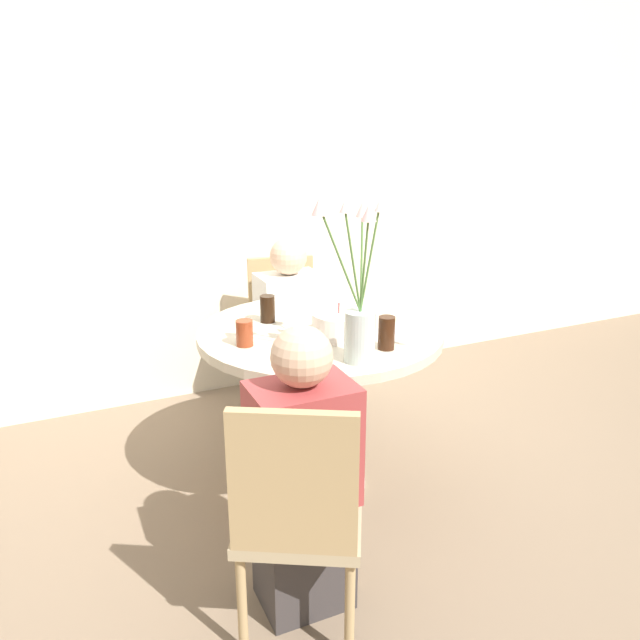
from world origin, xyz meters
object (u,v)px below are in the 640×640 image
side_plate (410,337)px  drink_glass_2 (386,333)px  chair_left_flank (298,510)px  drink_glass_0 (268,309)px  person_guest (290,336)px  person_woman (303,482)px  birthday_cake (339,325)px  drink_glass_1 (244,333)px  flower_vase (358,311)px  chair_right_flank (285,327)px

side_plate → drink_glass_2: drink_glass_2 is taller
chair_left_flank → drink_glass_0: size_ratio=7.29×
person_guest → person_woman: 1.45m
birthday_cake → drink_glass_0: 0.37m
side_plate → person_woman: person_woman is taller
birthday_cake → drink_glass_0: birthday_cake is taller
chair_left_flank → person_guest: person_guest is taller
chair_left_flank → person_woman: bearing=-90.0°
chair_left_flank → person_guest: bearing=-82.0°
drink_glass_2 → drink_glass_0: bearing=121.3°
drink_glass_0 → person_woman: person_woman is taller
birthday_cake → drink_glass_2: size_ratio=1.68×
chair_left_flank → drink_glass_1: (0.07, 0.72, 0.34)m
birthday_cake → flower_vase: bearing=-100.9°
person_guest → person_woman: bearing=-110.0°
chair_left_flank → person_woman: (0.08, 0.14, -0.00)m
side_plate → person_guest: 1.04m
birthday_cake → drink_glass_0: (-0.20, 0.31, 0.01)m
side_plate → person_guest: person_guest is taller
person_guest → drink_glass_1: bearing=-122.7°
chair_right_flank → birthday_cake: size_ratio=3.93×
drink_glass_0 → chair_left_flank: bearing=-105.0°
person_guest → chair_left_flank: bearing=-110.9°
drink_glass_0 → drink_glass_1: size_ratio=1.15×
chair_right_flank → person_woman: size_ratio=0.85×
person_guest → person_woman: size_ratio=1.00×
drink_glass_0 → drink_glass_1: drink_glass_0 is taller
drink_glass_0 → person_woman: 0.92m
birthday_cake → side_plate: 0.30m
person_woman → birthday_cake: bearing=53.4°
side_plate → drink_glass_0: drink_glass_0 is taller
drink_glass_2 → birthday_cake: bearing=119.1°
flower_vase → drink_glass_2: bearing=22.0°
flower_vase → drink_glass_1: flower_vase is taller
birthday_cake → side_plate: (0.26, -0.14, -0.05)m
chair_left_flank → drink_glass_1: drink_glass_1 is taller
drink_glass_0 → person_guest: 0.71m
drink_glass_0 → person_woman: (-0.18, -0.83, -0.35)m
chair_right_flank → person_guest: 0.16m
flower_vase → side_plate: size_ratio=3.32×
side_plate → drink_glass_2: 0.18m
birthday_cake → drink_glass_2: bearing=-60.9°
person_woman → chair_right_flank: bearing=70.9°
person_woman → drink_glass_2: bearing=32.5°
chair_left_flank → drink_glass_1: 0.80m
chair_right_flank → drink_glass_1: drink_glass_1 is taller
drink_glass_1 → person_guest: size_ratio=0.10×
chair_left_flank → birthday_cake: size_ratio=3.93×
chair_left_flank → drink_glass_2: (0.57, 0.45, 0.36)m
chair_left_flank → drink_glass_0: bearing=-76.1°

